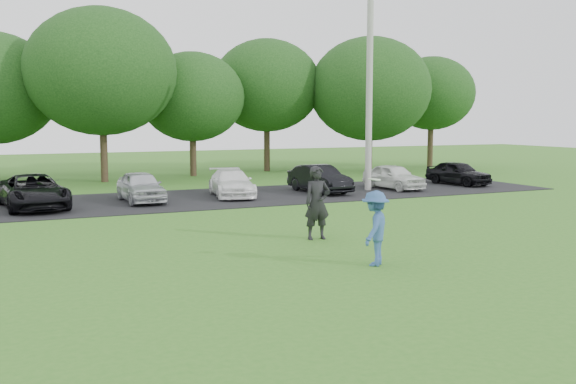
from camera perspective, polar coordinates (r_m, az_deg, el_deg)
name	(u,v)px	position (r m, az deg, el deg)	size (l,w,h in m)	color
ground	(356,270)	(13.75, 6.04, -6.93)	(100.00, 100.00, 0.00)	#347220
parking_lot	(190,199)	(25.65, -8.74, -0.62)	(32.00, 6.50, 0.03)	black
utility_pole	(369,85)	(28.49, 7.25, 9.44)	(0.28, 0.28, 9.28)	#ADACA8
frisbee_player	(375,228)	(14.10, 7.75, -3.20)	(1.19, 1.17, 1.94)	#335892
camera_bystander	(317,203)	(16.96, 2.62, -0.97)	(0.74, 0.51, 1.95)	black
parked_cars	(175,185)	(25.23, -10.05, 0.58)	(28.18, 4.67, 1.20)	black
tree_row	(166,86)	(35.32, -10.78, 9.25)	(42.39, 9.85, 8.64)	#38281C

